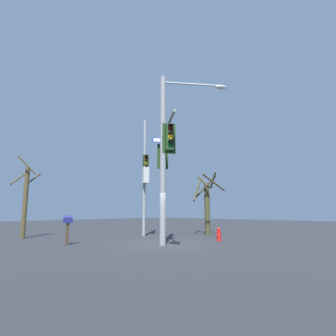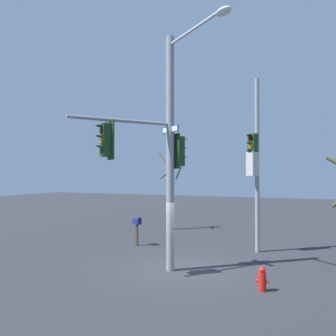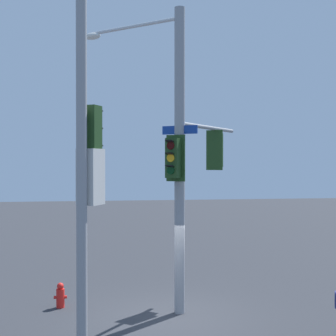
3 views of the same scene
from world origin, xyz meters
name	(u,v)px [view 1 (image 1 of 3)]	position (x,y,z in m)	size (l,w,h in m)	color
ground_plane	(163,244)	(0.00, 0.00, 0.00)	(80.00, 80.00, 0.00)	#2B2D32
main_signal_pole_assembly	(167,149)	(0.46, 0.70, 4.68)	(5.22, 3.58, 8.64)	gray
secondary_pole_assembly	(145,173)	(-2.12, -3.79, 4.13)	(0.55, 0.71, 7.89)	gray
fire_hydrant	(219,235)	(-3.03, 1.31, 0.34)	(0.38, 0.24, 0.73)	red
mailbox	(68,222)	(3.50, -3.08, 1.11)	(0.50, 0.41, 1.41)	#4C3823
bare_tree_behind_pole	(25,199)	(3.76, -8.21, 2.36)	(1.68, 1.61, 4.95)	brown
bare_tree_across_street	(207,203)	(-6.10, -1.61, 2.19)	(2.33, 2.35, 4.40)	#434024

